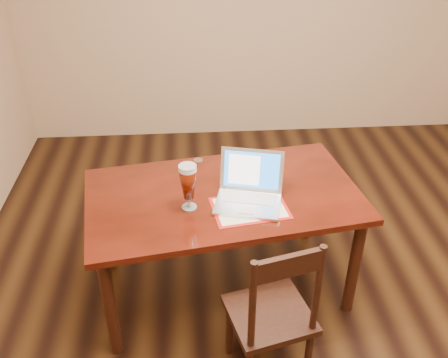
{
  "coord_description": "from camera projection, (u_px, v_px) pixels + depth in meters",
  "views": [
    {
      "loc": [
        -0.69,
        -2.09,
        2.38
      ],
      "look_at": [
        -0.52,
        0.15,
        0.93
      ],
      "focal_mm": 40.0,
      "sensor_mm": 36.0,
      "label": 1
    }
  ],
  "objects": [
    {
      "name": "room_shell",
      "position": [
        349.0,
        31.0,
        2.13
      ],
      "size": [
        4.51,
        5.01,
        2.71
      ],
      "color": "tan",
      "rests_on": "ground"
    },
    {
      "name": "ground",
      "position": [
        310.0,
        315.0,
        3.09
      ],
      "size": [
        5.0,
        5.0,
        0.0
      ],
      "primitive_type": "plane",
      "color": "black",
      "rests_on": "ground"
    },
    {
      "name": "dining_chair",
      "position": [
        272.0,
        315.0,
        2.51
      ],
      "size": [
        0.49,
        0.47,
        0.95
      ],
      "rotation": [
        0.0,
        0.0,
        0.25
      ],
      "color": "black",
      "rests_on": "ground"
    },
    {
      "name": "dining_table",
      "position": [
        224.0,
        205.0,
        2.94
      ],
      "size": [
        1.7,
        1.12,
        1.02
      ],
      "rotation": [
        0.0,
        0.0,
        0.16
      ],
      "color": "#52140A",
      "rests_on": "ground"
    }
  ]
}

